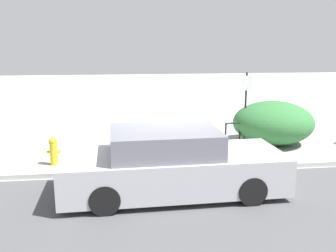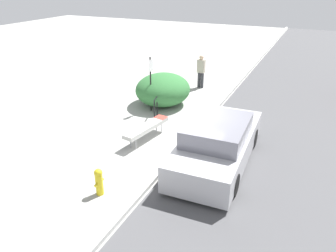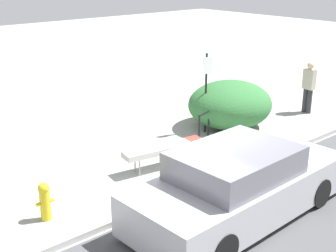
% 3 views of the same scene
% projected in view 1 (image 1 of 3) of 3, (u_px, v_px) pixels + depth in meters
% --- Properties ---
extents(ground_plane, '(60.00, 60.00, 0.00)m').
position_uv_depth(ground_plane, '(170.00, 172.00, 9.46)').
color(ground_plane, '#9E9E99').
extents(curb, '(60.00, 0.20, 0.13)m').
position_uv_depth(curb, '(170.00, 170.00, 9.45)').
color(curb, '#B7B7B2').
rests_on(curb, ground_plane).
extents(bench, '(2.12, 0.76, 0.56)m').
position_uv_depth(bench, '(173.00, 140.00, 10.69)').
color(bench, '#99999E').
rests_on(bench, ground_plane).
extents(bike_rack, '(0.55, 0.18, 0.83)m').
position_uv_depth(bike_rack, '(233.00, 132.00, 11.52)').
color(bike_rack, black).
rests_on(bike_rack, ground_plane).
extents(sign_post, '(0.36, 0.08, 2.30)m').
position_uv_depth(sign_post, '(246.00, 101.00, 11.86)').
color(sign_post, black).
rests_on(sign_post, ground_plane).
extents(fire_hydrant, '(0.36, 0.22, 0.77)m').
position_uv_depth(fire_hydrant, '(54.00, 150.00, 9.97)').
color(fire_hydrant, gold).
rests_on(fire_hydrant, ground_plane).
extents(shrub_hedge, '(2.58, 2.36, 1.38)m').
position_uv_depth(shrub_hedge, '(273.00, 123.00, 12.01)').
color(shrub_hedge, '#337038').
rests_on(shrub_hedge, ground_plane).
extents(parked_car_near, '(4.76, 1.98, 1.43)m').
position_uv_depth(parked_car_near, '(171.00, 164.00, 8.03)').
color(parked_car_near, black).
rests_on(parked_car_near, ground_plane).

